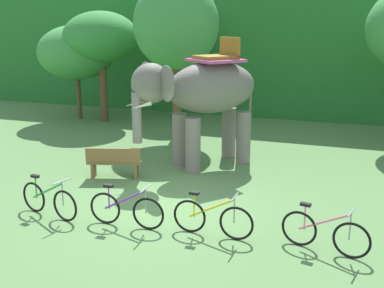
{
  "coord_description": "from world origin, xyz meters",
  "views": [
    {
      "loc": [
        4.19,
        -9.74,
        4.29
      ],
      "look_at": [
        0.4,
        1.0,
        1.3
      ],
      "focal_mm": 44.64,
      "sensor_mm": 36.0,
      "label": 1
    }
  ],
  "objects": [
    {
      "name": "bike_green",
      "position": [
        -2.14,
        -1.42,
        0.39
      ],
      "size": [
        1.68,
        0.57,
        0.92
      ],
      "color": "black",
      "rests_on": "ground"
    },
    {
      "name": "tree_center_left",
      "position": [
        -3.45,
        9.92,
        3.39
      ],
      "size": [
        2.59,
        2.59,
        4.77
      ],
      "color": "brown",
      "rests_on": "ground"
    },
    {
      "name": "tree_far_right",
      "position": [
        -7.43,
        8.2,
        2.89
      ],
      "size": [
        3.28,
        3.28,
        4.06
      ],
      "color": "brown",
      "rests_on": "ground"
    },
    {
      "name": "wooden_bench",
      "position": [
        -2.03,
        1.42,
        0.48
      ],
      "size": [
        1.55,
        0.85,
        0.89
      ],
      "color": "brown",
      "rests_on": "ground"
    },
    {
      "name": "tree_far_left",
      "position": [
        -6.15,
        8.13,
        3.53
      ],
      "size": [
        3.15,
        3.15,
        4.63
      ],
      "color": "brown",
      "rests_on": "ground"
    },
    {
      "name": "bike_purple",
      "position": [
        -0.26,
        -1.34,
        0.39
      ],
      "size": [
        1.71,
        0.52,
        0.92
      ],
      "color": "black",
      "rests_on": "ground"
    },
    {
      "name": "ground_plane",
      "position": [
        0.0,
        0.0,
        0.0
      ],
      "size": [
        80.0,
        80.0,
        0.0
      ],
      "primitive_type": "plane",
      "color": "#567F47"
    },
    {
      "name": "bike_pink",
      "position": [
        3.79,
        -1.1,
        0.39
      ],
      "size": [
        1.68,
        0.55,
        0.92
      ],
      "color": "black",
      "rests_on": "ground"
    },
    {
      "name": "tree_right",
      "position": [
        -2.12,
        6.42,
        4.08
      ],
      "size": [
        3.04,
        3.04,
        5.68
      ],
      "color": "brown",
      "rests_on": "ground"
    },
    {
      "name": "foliage_hedge",
      "position": [
        0.0,
        14.03,
        2.74
      ],
      "size": [
        36.0,
        6.0,
        5.47
      ],
      "primitive_type": "cube",
      "color": "#28702D",
      "rests_on": "ground"
    },
    {
      "name": "bike_yellow",
      "position": [
        1.6,
        -1.17,
        0.39
      ],
      "size": [
        1.71,
        0.52,
        0.92
      ],
      "color": "black",
      "rests_on": "ground"
    },
    {
      "name": "elephant",
      "position": [
        -0.11,
        3.35,
        2.2
      ],
      "size": [
        3.49,
        3.85,
        3.78
      ],
      "color": "slate",
      "rests_on": "ground"
    }
  ]
}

